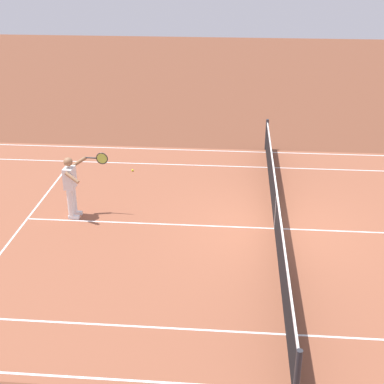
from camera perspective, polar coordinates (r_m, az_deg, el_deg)
ground_plane at (r=14.03m, az=8.56°, el=-3.77°), size 60.00×60.00×0.00m
court_slab at (r=14.03m, az=8.56°, el=-3.76°), size 24.20×11.40×0.00m
court_line_markings at (r=14.02m, az=8.56°, el=-3.75°), size 23.85×11.05×0.01m
tennis_net at (r=13.80m, az=8.68°, el=-1.97°), size 0.10×11.70×1.08m
tennis_player_near at (r=14.41m, az=-12.35°, el=0.83°), size 1.09×0.78×1.70m
tennis_ball at (r=17.38m, az=-6.18°, el=2.25°), size 0.07×0.07×0.07m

